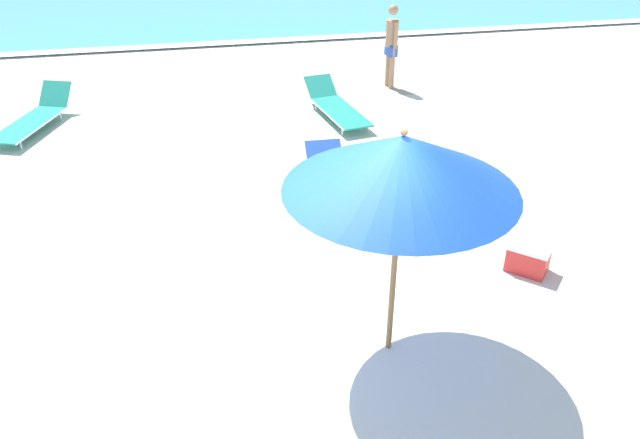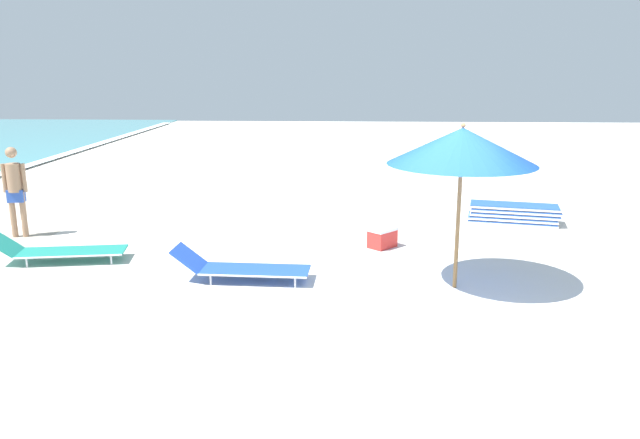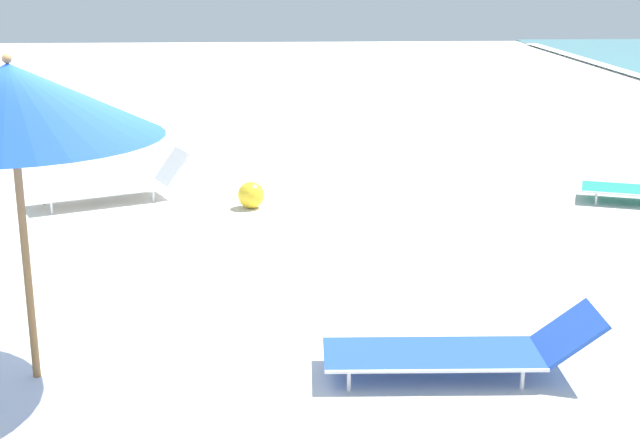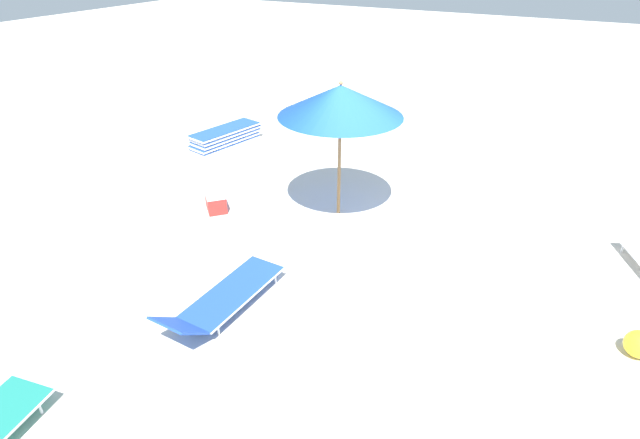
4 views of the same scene
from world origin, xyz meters
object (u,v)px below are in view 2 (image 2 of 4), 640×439
Objects in this scene: lounger_stack at (513,214)px; sun_lounger_near_water_right at (58,250)px; beachgoer_wading_adult at (15,187)px; sun_lounger_near_water_left at (241,267)px; cooler_box at (382,237)px; beach_umbrella at (462,147)px.

lounger_stack is 0.88× the size of sun_lounger_near_water_right.
lounger_stack is 1.13× the size of beachgoer_wading_adult.
sun_lounger_near_water_left is at bearing -33.64° from beachgoer_wading_adult.
beachgoer_wading_adult is at bearing 66.08° from sun_lounger_near_water_left.
cooler_box is (1.94, -2.29, -0.02)m from sun_lounger_near_water_left.
lounger_stack is 10.09m from beachgoer_wading_adult.
sun_lounger_near_water_right reaches higher than cooler_box.
lounger_stack is at bearing -50.72° from sun_lounger_near_water_left.
lounger_stack reaches higher than cooler_box.
sun_lounger_near_water_right is (0.79, 3.27, -0.00)m from sun_lounger_near_water_left.
sun_lounger_near_water_right is at bearing 81.78° from beach_umbrella.
sun_lounger_near_water_left is (0.15, 3.28, -1.92)m from beach_umbrella.
beach_umbrella is 3.81m from sun_lounger_near_water_left.
lounger_stack is 6.48m from sun_lounger_near_water_left.
beach_umbrella is 6.90m from sun_lounger_near_water_right.
beachgoer_wading_adult reaches higher than lounger_stack.
beachgoer_wading_adult is (-1.57, 9.93, 0.79)m from lounger_stack.
sun_lounger_near_water_left reaches higher than lounger_stack.
sun_lounger_near_water_left is at bearing 139.30° from lounger_stack.
sun_lounger_near_water_left is at bearing -6.69° from cooler_box.
beach_umbrella is 1.24× the size of lounger_stack.
cooler_box is at bearing 25.37° from beach_umbrella.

